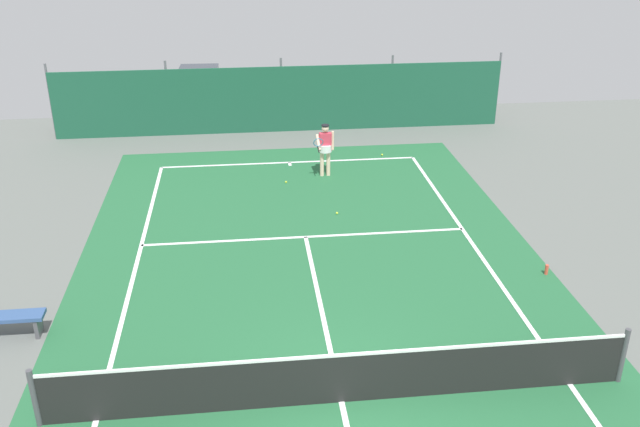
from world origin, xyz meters
The scene contains 11 objects.
ground_plane centered at (0.00, 0.00, 0.00)m, with size 36.00×36.00×0.00m, color slate.
court_surface centered at (0.00, 0.00, 0.00)m, with size 11.02×26.60×0.01m.
tennis_net centered at (0.00, 0.00, 0.51)m, with size 10.12×0.10×1.10m.
back_fence centered at (0.00, 15.77, 0.67)m, with size 16.30×0.98×2.70m.
tennis_player centered at (1.01, 10.62, 0.96)m, with size 0.69×0.77×1.64m.
tennis_ball_near_player centered at (-0.23, 10.15, 0.03)m, with size 0.07×0.07×0.07m, color #CCDB33.
tennis_ball_midcourt centered at (3.14, 12.22, 0.03)m, with size 0.07×0.07×0.07m, color #CCDB33.
tennis_ball_by_sideline centered at (0.99, 7.71, 0.03)m, with size 0.07×0.07×0.07m, color #CCDB33.
parked_car centered at (-3.13, 18.49, 0.84)m, with size 2.14×4.27×1.68m.
courtside_bench centered at (-6.31, 2.71, 0.37)m, with size 1.60×0.40×0.49m.
water_bottle centered at (5.31, 3.87, 0.12)m, with size 0.08×0.08×0.24m, color #D84C38.
Camera 1 is at (-1.46, -9.45, 7.92)m, focal length 39.15 mm.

